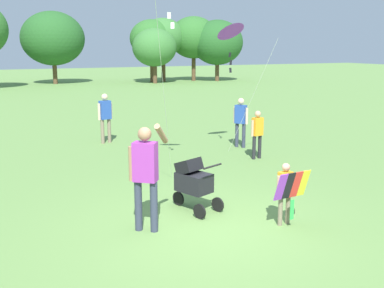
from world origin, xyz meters
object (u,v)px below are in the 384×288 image
at_px(person_couple_left, 105,114).
at_px(person_red_shirt, 241,119).
at_px(stroller, 193,180).
at_px(person_sitting_far, 257,131).
at_px(kite_orange_delta, 231,32).
at_px(child_with_butterfly_kite, 286,188).
at_px(person_adult_flyer, 145,169).

bearing_deg(person_couple_left, person_red_shirt, -33.65).
height_order(stroller, person_sitting_far, person_sitting_far).
bearing_deg(person_couple_left, kite_orange_delta, -42.05).
relative_size(child_with_butterfly_kite, person_sitting_far, 0.83).
xyz_separation_m(child_with_butterfly_kite, stroller, (-1.15, 1.38, -0.07)).
bearing_deg(stroller, person_couple_left, 88.97).
bearing_deg(person_couple_left, child_with_butterfly_kite, -82.94).
distance_m(kite_orange_delta, person_couple_left, 4.81).
xyz_separation_m(stroller, person_sitting_far, (3.40, 3.00, 0.19)).
distance_m(person_red_shirt, person_sitting_far, 1.53).
bearing_deg(person_adult_flyer, kite_orange_delta, 47.73).
height_order(kite_orange_delta, person_sitting_far, kite_orange_delta).
height_order(person_red_shirt, person_sitting_far, person_red_shirt).
bearing_deg(child_with_butterfly_kite, stroller, 129.81).
xyz_separation_m(person_red_shirt, person_sitting_far, (-0.35, -1.48, -0.11)).
relative_size(person_red_shirt, person_sitting_far, 1.14).
distance_m(person_adult_flyer, stroller, 1.38).
bearing_deg(child_with_butterfly_kite, kite_orange_delta, 70.10).
height_order(child_with_butterfly_kite, person_sitting_far, person_sitting_far).
bearing_deg(stroller, child_with_butterfly_kite, -50.19).
height_order(stroller, kite_orange_delta, kite_orange_delta).
distance_m(child_with_butterfly_kite, person_couple_left, 8.34).
xyz_separation_m(stroller, kite_orange_delta, (3.15, 4.16, 2.89)).
bearing_deg(kite_orange_delta, person_red_shirt, 28.48).
distance_m(person_adult_flyer, person_couple_left, 7.58).
distance_m(stroller, kite_orange_delta, 5.97).
bearing_deg(person_red_shirt, child_with_butterfly_kite, -113.90).
xyz_separation_m(child_with_butterfly_kite, person_sitting_far, (2.25, 4.38, 0.12)).
relative_size(person_sitting_far, person_couple_left, 0.84).
bearing_deg(person_adult_flyer, stroller, 26.57).
distance_m(person_adult_flyer, person_sitting_far, 5.80).
height_order(stroller, person_couple_left, person_couple_left).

